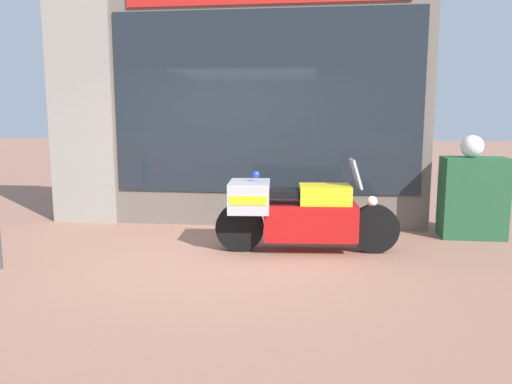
% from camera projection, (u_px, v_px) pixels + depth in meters
% --- Properties ---
extents(ground_plane, '(60.00, 60.00, 0.00)m').
position_uv_depth(ground_plane, '(209.00, 258.00, 6.19)').
color(ground_plane, '#9E6B56').
extents(shop_building, '(6.02, 0.55, 3.76)m').
position_uv_depth(shop_building, '(206.00, 106.00, 7.91)').
color(shop_building, '#6B6056').
rests_on(shop_building, ground).
extents(window_display, '(4.50, 0.30, 1.95)m').
position_uv_depth(window_display, '(264.00, 196.00, 8.05)').
color(window_display, slate).
rests_on(window_display, ground).
extents(paramedic_motorcycle, '(2.36, 0.73, 1.21)m').
position_uv_depth(paramedic_motorcycle, '(296.00, 211.00, 6.40)').
color(paramedic_motorcycle, black).
rests_on(paramedic_motorcycle, ground).
extents(utility_cabinet, '(0.88, 0.50, 1.16)m').
position_uv_depth(utility_cabinet, '(473.00, 198.00, 7.15)').
color(utility_cabinet, '#235633').
rests_on(utility_cabinet, ground).
extents(white_helmet, '(0.31, 0.31, 0.31)m').
position_uv_depth(white_helmet, '(472.00, 146.00, 7.02)').
color(white_helmet, white).
rests_on(white_helmet, utility_cabinet).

